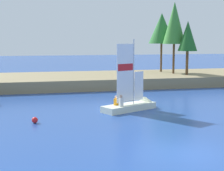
# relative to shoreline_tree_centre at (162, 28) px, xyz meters

# --- Properties ---
(ground_plane) EXTENTS (200.00, 200.00, 0.00)m
(ground_plane) POSITION_rel_shoreline_tree_centre_xyz_m (-9.13, -26.66, -6.34)
(ground_plane) COLOR #234793
(shore_bank) EXTENTS (80.00, 10.27, 1.11)m
(shore_bank) POSITION_rel_shoreline_tree_centre_xyz_m (-9.13, -2.13, -5.79)
(shore_bank) COLOR #897A56
(shore_bank) RESTS_ON ground
(shoreline_tree_centre) EXTENTS (3.11, 3.11, 7.07)m
(shoreline_tree_centre) POSITION_rel_shoreline_tree_centre_xyz_m (0.00, 0.00, 0.00)
(shoreline_tree_centre) COLOR brown
(shoreline_tree_centre) RESTS_ON shore_bank
(shoreline_tree_midright) EXTENTS (2.57, 2.57, 8.18)m
(shoreline_tree_midright) POSITION_rel_shoreline_tree_centre_xyz_m (0.60, -2.41, 0.53)
(shoreline_tree_midright) COLOR brown
(shoreline_tree_midright) RESTS_ON shore_bank
(shoreline_tree_right) EXTENTS (2.14, 2.14, 5.94)m
(shoreline_tree_right) POSITION_rel_shoreline_tree_centre_xyz_m (1.50, -4.10, -0.98)
(shoreline_tree_right) COLOR brown
(shoreline_tree_right) RESTS_ON shore_bank
(sailboat) EXTENTS (4.78, 3.22, 5.42)m
(sailboat) POSITION_rel_shoreline_tree_centre_xyz_m (-8.22, -16.50, -5.95)
(sailboat) COLOR silver
(sailboat) RESTS_ON ground
(channel_buoy) EXTENTS (0.37, 0.37, 0.37)m
(channel_buoy) POSITION_rel_shoreline_tree_centre_xyz_m (-15.46, -19.29, -6.16)
(channel_buoy) COLOR red
(channel_buoy) RESTS_ON ground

